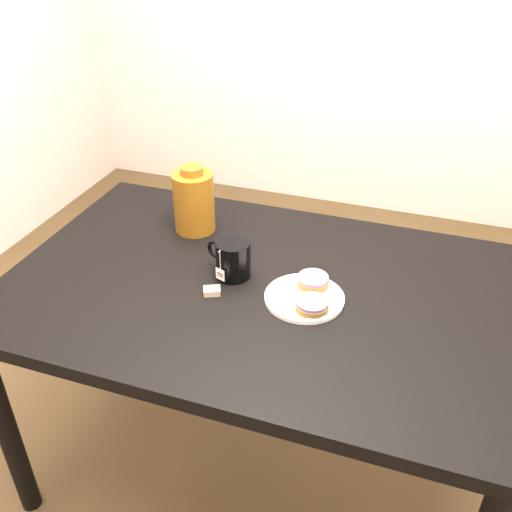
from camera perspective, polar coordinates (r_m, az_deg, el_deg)
name	(u,v)px	position (r m, az deg, el deg)	size (l,w,h in m)	color
ground_plane	(259,461)	(2.09, 0.34, -19.81)	(4.00, 4.00, 0.00)	brown
table	(260,309)	(1.61, 0.41, -5.28)	(1.40, 0.90, 0.75)	black
plate	(304,297)	(1.51, 4.86, -4.12)	(0.21, 0.21, 0.02)	white
bagel_back	(313,281)	(1.55, 5.72, -2.46)	(0.11, 0.11, 0.03)	brown
bagel_front	(312,305)	(1.46, 5.61, -4.93)	(0.11, 0.11, 0.03)	brown
mug	(232,259)	(1.57, -2.37, -0.26)	(0.15, 0.12, 0.11)	black
teabag_pouch	(212,291)	(1.53, -4.43, -3.52)	(0.04, 0.03, 0.02)	#C6B793
bagel_package	(194,201)	(1.79, -6.23, 5.48)	(0.15, 0.15, 0.21)	#5D320C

